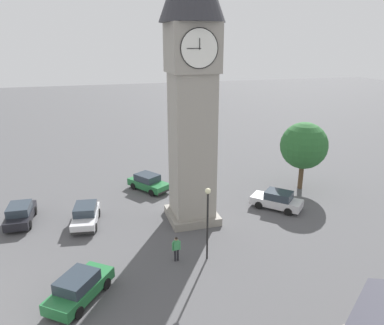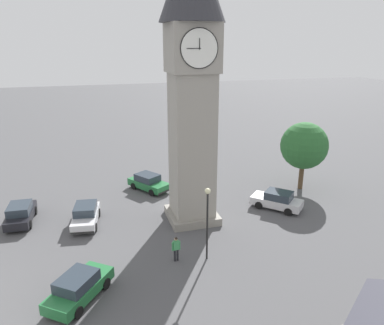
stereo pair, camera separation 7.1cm
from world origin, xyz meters
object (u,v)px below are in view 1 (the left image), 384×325
object	(u,v)px
car_silver_kerb	(277,200)
car_white_side	(20,214)
clock_tower	(192,61)
car_black_far	(86,215)
pedestrian	(176,247)
lamp_post	(208,212)
car_red_corner	(148,182)
tree	(304,146)
car_blue_kerb	(79,287)

from	to	relation	value
car_silver_kerb	car_white_side	bearing A→B (deg)	-9.22
clock_tower	car_black_far	xyz separation A→B (m)	(8.01, -1.41, -11.24)
pedestrian	lamp_post	size ratio (longest dim) A/B	0.35
car_red_corner	car_white_side	size ratio (longest dim) A/B	1.04
clock_tower	tree	size ratio (longest dim) A/B	3.22
car_red_corner	tree	size ratio (longest dim) A/B	0.68
car_blue_kerb	tree	world-z (taller)	tree
car_silver_kerb	tree	world-z (taller)	tree
car_red_corner	lamp_post	xyz separation A→B (m)	(-1.63, 12.42, 2.52)
car_blue_kerb	pedestrian	size ratio (longest dim) A/B	2.54
car_red_corner	tree	bearing A→B (deg)	165.30
car_red_corner	lamp_post	bearing A→B (deg)	97.49
car_blue_kerb	car_white_side	world-z (taller)	same
clock_tower	lamp_post	world-z (taller)	clock_tower
car_black_far	car_red_corner	bearing A→B (deg)	-136.86
car_blue_kerb	car_white_side	distance (m)	11.32
pedestrian	tree	size ratio (longest dim) A/B	0.26
clock_tower	tree	bearing A→B (deg)	-164.97
car_silver_kerb	pedestrian	xyz separation A→B (m)	(9.90, 5.10, 0.25)
clock_tower	car_white_side	bearing A→B (deg)	-13.37
lamp_post	pedestrian	bearing A→B (deg)	-9.57
pedestrian	lamp_post	distance (m)	3.00
car_blue_kerb	car_black_far	xyz separation A→B (m)	(-0.45, -8.81, 0.00)
tree	car_white_side	bearing A→B (deg)	0.18
clock_tower	car_blue_kerb	distance (m)	15.89
clock_tower	tree	xyz separation A→B (m)	(-11.62, -3.12, -7.79)
car_silver_kerb	pedestrian	distance (m)	11.13
clock_tower	car_blue_kerb	size ratio (longest dim) A/B	4.78
car_white_side	lamp_post	distance (m)	15.15
clock_tower	car_blue_kerb	world-z (taller)	clock_tower
car_blue_kerb	lamp_post	size ratio (longest dim) A/B	0.88
tree	lamp_post	xyz separation A→B (m)	(12.28, 8.77, -0.93)
car_black_far	pedestrian	distance (m)	8.64
car_blue_kerb	car_red_corner	xyz separation A→B (m)	(-6.17, -14.17, 0.00)
tree	lamp_post	distance (m)	15.11
car_red_corner	car_black_far	bearing A→B (deg)	43.14
tree	clock_tower	bearing A→B (deg)	15.03
car_silver_kerb	tree	xyz separation A→B (m)	(-4.32, -3.34, 3.45)
car_white_side	clock_tower	bearing A→B (deg)	166.63
lamp_post	clock_tower	bearing A→B (deg)	-96.60
tree	car_red_corner	bearing A→B (deg)	-14.70
car_red_corner	lamp_post	distance (m)	12.77
tree	lamp_post	bearing A→B (deg)	35.53
car_white_side	tree	xyz separation A→B (m)	(-24.43, -0.08, 3.45)
car_blue_kerb	lamp_post	xyz separation A→B (m)	(-7.80, -1.76, 2.52)
car_white_side	pedestrian	world-z (taller)	pedestrian
car_blue_kerb	car_black_far	distance (m)	8.82
pedestrian	tree	xyz separation A→B (m)	(-14.21, -8.44, 3.20)
car_white_side	pedestrian	size ratio (longest dim) A/B	2.48
car_red_corner	tree	xyz separation A→B (m)	(-13.91, 3.65, 3.45)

